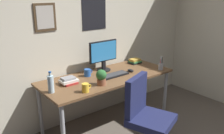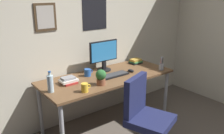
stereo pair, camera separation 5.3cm
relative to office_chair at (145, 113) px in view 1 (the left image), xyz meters
The scene contains 13 objects.
wall_back 1.45m from the office_chair, 93.89° to the left, with size 4.40×0.10×2.60m.
desk 0.79m from the office_chair, 86.62° to the left, with size 1.84×0.76×0.75m.
office_chair is the anchor object (origin of this frame).
monitor 1.10m from the office_chair, 81.78° to the left, with size 0.46×0.20×0.43m.
keyboard 0.76m from the office_chair, 81.43° to the left, with size 0.43×0.15×0.03m.
computer_mouse 0.84m from the office_chair, 59.80° to the left, with size 0.06×0.11×0.04m.
water_bottle 1.12m from the office_chair, 137.67° to the left, with size 0.07×0.07×0.25m.
coffee_mug_near 0.74m from the office_chair, 134.30° to the left, with size 0.12×0.08×0.10m.
coffee_mug_far 0.98m from the office_chair, 100.68° to the left, with size 0.13×0.09×0.10m.
potted_plant 0.68m from the office_chair, 110.72° to the left, with size 0.13×0.13×0.19m.
pen_cup 0.99m from the office_chair, 31.23° to the left, with size 0.07×0.07×0.20m.
book_stack_left 1.25m from the office_chair, 52.41° to the left, with size 0.19×0.15×0.07m.
book_stack_right 1.01m from the office_chair, 121.02° to the left, with size 0.21×0.16×0.08m.
Camera 1 is at (-1.71, -0.74, 1.86)m, focal length 38.13 mm.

